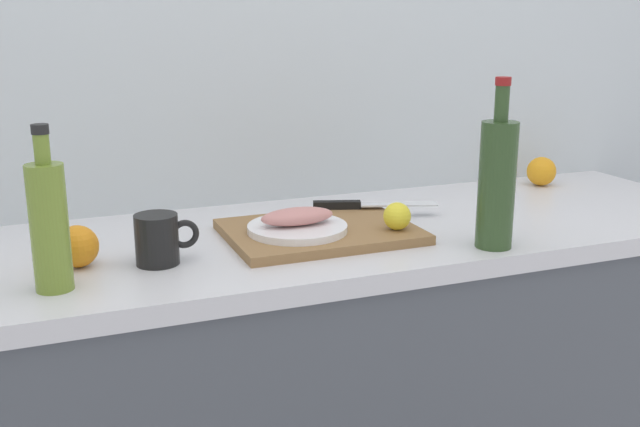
% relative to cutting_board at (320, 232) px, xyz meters
% --- Properties ---
extents(back_wall, '(3.20, 0.05, 2.50)m').
position_rel_cutting_board_xyz_m(back_wall, '(0.03, 0.36, 0.34)').
color(back_wall, silver).
rests_on(back_wall, ground_plane).
extents(kitchen_counter, '(2.00, 0.60, 0.90)m').
position_rel_cutting_board_xyz_m(kitchen_counter, '(0.03, 0.04, -0.46)').
color(kitchen_counter, '#4C5159').
rests_on(kitchen_counter, ground_plane).
extents(cutting_board, '(0.39, 0.30, 0.02)m').
position_rel_cutting_board_xyz_m(cutting_board, '(0.00, 0.00, 0.00)').
color(cutting_board, olive).
rests_on(cutting_board, kitchen_counter).
extents(white_plate, '(0.21, 0.21, 0.01)m').
position_rel_cutting_board_xyz_m(white_plate, '(-0.06, -0.01, 0.02)').
color(white_plate, white).
rests_on(white_plate, cutting_board).
extents(fish_fillet, '(0.16, 0.07, 0.04)m').
position_rel_cutting_board_xyz_m(fish_fillet, '(-0.06, -0.01, 0.04)').
color(fish_fillet, tan).
rests_on(fish_fillet, white_plate).
extents(chef_knife, '(0.28, 0.12, 0.02)m').
position_rel_cutting_board_xyz_m(chef_knife, '(0.14, 0.11, 0.02)').
color(chef_knife, silver).
rests_on(chef_knife, cutting_board).
extents(lemon_0, '(0.06, 0.06, 0.06)m').
position_rel_cutting_board_xyz_m(lemon_0, '(0.14, -0.08, 0.04)').
color(lemon_0, yellow).
rests_on(lemon_0, cutting_board).
extents(olive_oil_bottle, '(0.06, 0.06, 0.29)m').
position_rel_cutting_board_xyz_m(olive_oil_bottle, '(-0.54, -0.13, 0.11)').
color(olive_oil_bottle, olive).
rests_on(olive_oil_bottle, kitchen_counter).
extents(wine_bottle, '(0.07, 0.07, 0.34)m').
position_rel_cutting_board_xyz_m(wine_bottle, '(0.30, -0.20, 0.13)').
color(wine_bottle, '#2D4723').
rests_on(wine_bottle, kitchen_counter).
extents(coffee_mug_0, '(0.12, 0.08, 0.10)m').
position_rel_cutting_board_xyz_m(coffee_mug_0, '(-0.35, -0.06, 0.04)').
color(coffee_mug_0, black).
rests_on(coffee_mug_0, kitchen_counter).
extents(orange_0, '(0.08, 0.08, 0.08)m').
position_rel_cutting_board_xyz_m(orange_0, '(0.75, 0.23, 0.03)').
color(orange_0, orange).
rests_on(orange_0, kitchen_counter).
extents(orange_1, '(0.08, 0.08, 0.08)m').
position_rel_cutting_board_xyz_m(orange_1, '(-0.49, -0.02, 0.03)').
color(orange_1, orange).
rests_on(orange_1, kitchen_counter).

